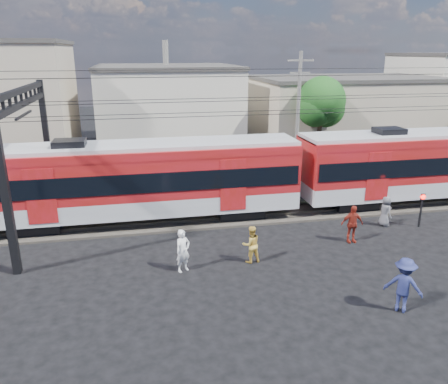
{
  "coord_description": "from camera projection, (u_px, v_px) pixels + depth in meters",
  "views": [
    {
      "loc": [
        -5.02,
        -13.53,
        8.5
      ],
      "look_at": [
        -1.23,
        5.0,
        2.37
      ],
      "focal_mm": 35.0,
      "sensor_mm": 36.0,
      "label": 1
    }
  ],
  "objects": [
    {
      "name": "rail_far",
      "position": [
        232.0,
        208.0,
        24.29
      ],
      "size": [
        70.0,
        0.12,
        0.12
      ],
      "primitive_type": "cube",
      "color": "#59544C",
      "rests_on": "track_bed"
    },
    {
      "name": "tree_near",
      "position": [
        323.0,
        104.0,
        33.36
      ],
      "size": [
        3.82,
        3.64,
        6.72
      ],
      "color": "#382619",
      "rests_on": "ground"
    },
    {
      "name": "track_bed",
      "position": [
        235.0,
        214.0,
        23.62
      ],
      "size": [
        70.0,
        3.4,
        0.12
      ],
      "primitive_type": "cube",
      "color": "#2D2823",
      "rests_on": "ground"
    },
    {
      "name": "pedestrian_e",
      "position": [
        385.0,
        211.0,
        22.05
      ],
      "size": [
        0.59,
        0.82,
        1.55
      ],
      "primitive_type": "imported",
      "rotation": [
        0.0,
        0.0,
        1.71
      ],
      "color": "#535359",
      "rests_on": "ground"
    },
    {
      "name": "pedestrian_a",
      "position": [
        183.0,
        251.0,
        17.45
      ],
      "size": [
        0.77,
        0.69,
        1.77
      ],
      "primitive_type": "imported",
      "rotation": [
        0.0,
        0.0,
        0.52
      ],
      "color": "white",
      "rests_on": "ground"
    },
    {
      "name": "catenary",
      "position": [
        56.0,
        126.0,
        20.41
      ],
      "size": [
        70.0,
        9.3,
        7.52
      ],
      "color": "black",
      "rests_on": "ground"
    },
    {
      "name": "building_mideast",
      "position": [
        344.0,
        112.0,
        40.25
      ],
      "size": [
        16.32,
        10.2,
        6.3
      ],
      "color": "tan",
      "rests_on": "ground"
    },
    {
      "name": "ground",
      "position": [
        284.0,
        291.0,
        16.19
      ],
      "size": [
        120.0,
        120.0,
        0.0
      ],
      "primitive_type": "plane",
      "color": "black",
      "rests_on": "ground"
    },
    {
      "name": "pedestrian_b",
      "position": [
        251.0,
        244.0,
        18.22
      ],
      "size": [
        0.86,
        0.71,
        1.61
      ],
      "primitive_type": "imported",
      "rotation": [
        0.0,
        0.0,
        3.28
      ],
      "color": "gold",
      "rests_on": "ground"
    },
    {
      "name": "utility_pole_mid",
      "position": [
        298.0,
        112.0,
        29.91
      ],
      "size": [
        1.8,
        0.24,
        8.5
      ],
      "color": "slate",
      "rests_on": "ground"
    },
    {
      "name": "rail_near",
      "position": [
        238.0,
        217.0,
        22.89
      ],
      "size": [
        70.0,
        0.12,
        0.12
      ],
      "primitive_type": "cube",
      "color": "#59544C",
      "rests_on": "track_bed"
    },
    {
      "name": "crossing_signal",
      "position": [
        422.0,
        204.0,
        21.78
      ],
      "size": [
        0.25,
        0.25,
        1.75
      ],
      "color": "black",
      "rests_on": "ground"
    },
    {
      "name": "building_midwest",
      "position": [
        168.0,
        106.0,
        39.84
      ],
      "size": [
        12.24,
        12.24,
        7.3
      ],
      "color": "beige",
      "rests_on": "ground"
    },
    {
      "name": "pedestrian_d",
      "position": [
        352.0,
        224.0,
        20.12
      ],
      "size": [
        1.07,
        0.49,
        1.79
      ],
      "primitive_type": "imported",
      "rotation": [
        0.0,
        0.0,
        -0.05
      ],
      "color": "maroon",
      "rests_on": "ground"
    },
    {
      "name": "commuter_train",
      "position": [
        144.0,
        178.0,
        22.0
      ],
      "size": [
        50.3,
        3.08,
        4.17
      ],
      "color": "black",
      "rests_on": "ground"
    },
    {
      "name": "pedestrian_c",
      "position": [
        404.0,
        285.0,
        14.72
      ],
      "size": [
        1.44,
        1.36,
        1.96
      ],
      "primitive_type": "imported",
      "rotation": [
        0.0,
        0.0,
        2.46
      ],
      "color": "navy",
      "rests_on": "ground"
    }
  ]
}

